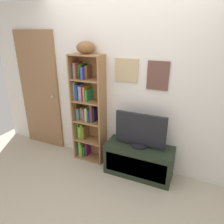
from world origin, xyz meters
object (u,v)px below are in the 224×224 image
(football, at_px, (86,48))
(tv_stand, at_px, (139,160))
(door, at_px, (40,92))
(bookshelf, at_px, (87,110))
(television, at_px, (140,131))

(football, distance_m, tv_stand, 1.77)
(football, distance_m, door, 1.29)
(football, xyz_separation_m, door, (-1.03, 0.10, -0.77))
(bookshelf, height_order, football, football)
(bookshelf, relative_size, football, 6.56)
(football, xyz_separation_m, tv_stand, (0.85, -0.07, -1.55))
(bookshelf, xyz_separation_m, television, (0.90, -0.10, -0.14))
(tv_stand, height_order, door, door)
(door, bearing_deg, bookshelf, -4.35)
(football, height_order, tv_stand, football)
(bookshelf, bearing_deg, tv_stand, -6.48)
(football, distance_m, television, 1.37)
(bookshelf, height_order, tv_stand, bookshelf)
(tv_stand, xyz_separation_m, door, (-1.88, 0.18, 0.77))
(tv_stand, bearing_deg, door, 174.63)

